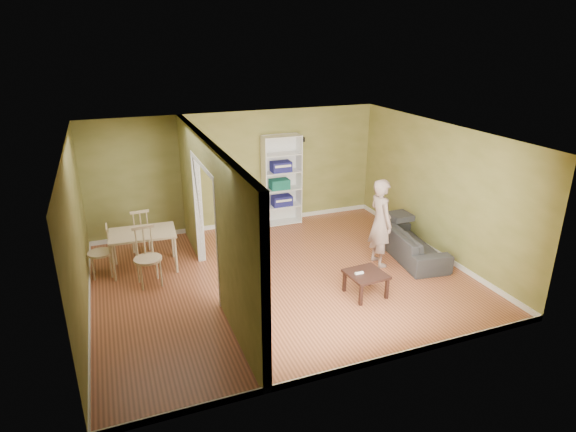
% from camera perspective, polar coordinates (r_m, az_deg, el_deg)
% --- Properties ---
extents(room_shell, '(6.50, 6.50, 6.50)m').
position_cam_1_polar(room_shell, '(8.24, -0.80, 0.67)').
color(room_shell, '#B1623F').
rests_on(room_shell, ground).
extents(partition, '(0.22, 5.50, 2.60)m').
position_cam_1_polar(partition, '(7.94, -8.95, -0.41)').
color(partition, '#98944F').
rests_on(partition, ground).
extents(wall_speaker, '(0.10, 0.10, 0.10)m').
position_cam_1_polar(wall_speaker, '(11.02, 1.68, 9.06)').
color(wall_speaker, black).
rests_on(wall_speaker, room_shell).
extents(sofa, '(2.01, 1.07, 0.73)m').
position_cam_1_polar(sofa, '(9.75, 14.41, -2.66)').
color(sofa, black).
rests_on(sofa, ground).
extents(person, '(0.72, 0.57, 1.98)m').
position_cam_1_polar(person, '(9.07, 10.97, 0.09)').
color(person, slate).
rests_on(person, ground).
extents(bookshelf, '(0.87, 0.38, 2.06)m').
position_cam_1_polar(bookshelf, '(10.97, -0.86, 4.31)').
color(bookshelf, white).
rests_on(bookshelf, ground).
extents(paper_box_navy_a, '(0.45, 0.29, 0.23)m').
position_cam_1_polar(paper_box_navy_a, '(11.06, -0.75, 1.85)').
color(paper_box_navy_a, navy).
rests_on(paper_box_navy_a, bookshelf).
extents(paper_box_teal, '(0.43, 0.28, 0.22)m').
position_cam_1_polar(paper_box_teal, '(10.92, -1.03, 3.80)').
color(paper_box_teal, '#1E5C52').
rests_on(paper_box_teal, bookshelf).
extents(paper_box_navy_b, '(0.44, 0.29, 0.23)m').
position_cam_1_polar(paper_box_navy_b, '(10.83, -0.84, 5.89)').
color(paper_box_navy_b, '#12264A').
rests_on(paper_box_navy_b, bookshelf).
extents(coffee_table, '(0.61, 0.61, 0.41)m').
position_cam_1_polar(coffee_table, '(8.19, 9.22, -7.08)').
color(coffee_table, black).
rests_on(coffee_table, ground).
extents(game_controller, '(0.15, 0.04, 0.03)m').
position_cam_1_polar(game_controller, '(8.11, 8.44, -6.70)').
color(game_controller, white).
rests_on(game_controller, coffee_table).
extents(dining_table, '(1.18, 0.79, 0.74)m').
position_cam_1_polar(dining_table, '(9.23, -16.85, -2.29)').
color(dining_table, beige).
rests_on(dining_table, ground).
extents(chair_left, '(0.44, 0.44, 0.95)m').
position_cam_1_polar(chair_left, '(9.29, -21.41, -3.94)').
color(chair_left, '#D3BD8D').
rests_on(chair_left, ground).
extents(chair_near, '(0.53, 0.53, 1.05)m').
position_cam_1_polar(chair_near, '(8.67, -16.29, -4.73)').
color(chair_near, '#D6B987').
rests_on(chair_near, ground).
extents(chair_far, '(0.49, 0.49, 1.00)m').
position_cam_1_polar(chair_far, '(9.90, -17.08, -1.75)').
color(chair_far, '#D3B68B').
rests_on(chair_far, ground).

